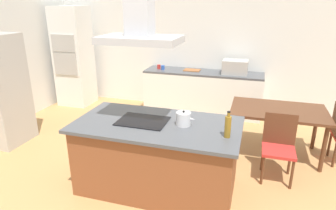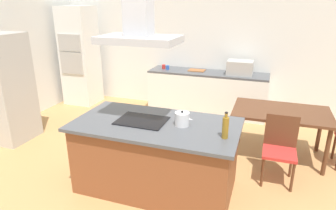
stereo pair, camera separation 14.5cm
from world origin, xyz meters
name	(u,v)px [view 2 (the right image)]	position (x,y,z in m)	size (l,w,h in m)	color
ground	(187,139)	(0.00, 1.50, 0.00)	(16.00, 16.00, 0.00)	tan
wall_back	(211,48)	(0.00, 3.25, 1.35)	(7.20, 0.10, 2.70)	white
kitchen_island	(156,156)	(0.00, 0.00, 0.45)	(2.02, 1.06, 0.90)	brown
cooktop	(142,121)	(-0.18, 0.00, 0.91)	(0.60, 0.44, 0.01)	black
tea_kettle	(182,119)	(0.32, 0.03, 0.98)	(0.23, 0.17, 0.19)	silver
olive_oil_bottle	(225,127)	(0.86, -0.14, 1.03)	(0.07, 0.07, 0.30)	olive
back_counter	(207,93)	(0.03, 2.88, 0.45)	(2.46, 0.62, 0.90)	white
countertop_microwave	(240,68)	(0.68, 2.88, 1.04)	(0.50, 0.38, 0.28)	#B2AFAA
coffee_mug_red	(164,67)	(-0.94, 2.89, 0.95)	(0.08, 0.08, 0.09)	red
coffee_mug_blue	(168,67)	(-0.84, 2.84, 0.95)	(0.08, 0.08, 0.09)	#2D56B2
cutting_board	(197,70)	(-0.21, 2.93, 0.91)	(0.34, 0.24, 0.02)	#995B33
wall_oven_stack	(80,56)	(-2.90, 2.65, 1.10)	(0.70, 0.66, 2.20)	white
refrigerator	(2,88)	(-2.98, 0.52, 0.91)	(0.80, 0.73, 1.82)	#B2AFAA
dining_table	(281,116)	(1.48, 1.38, 0.67)	(1.40, 0.90, 0.75)	#59331E
chair_facing_island	(280,145)	(1.48, 0.72, 0.51)	(0.42, 0.42, 0.89)	red
range_hood	(139,20)	(-0.18, 0.00, 2.10)	(0.90, 0.55, 0.78)	#ADADB2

